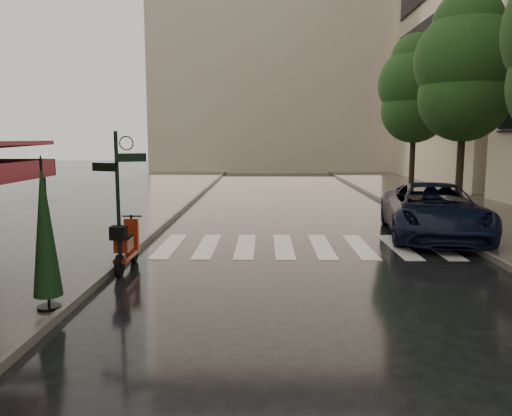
{
  "coord_description": "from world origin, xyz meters",
  "views": [
    {
      "loc": [
        1.92,
        -7.47,
        2.95
      ],
      "look_at": [
        1.73,
        3.6,
        1.4
      ],
      "focal_mm": 35.0,
      "sensor_mm": 36.0,
      "label": 1
    }
  ],
  "objects": [
    {
      "name": "ground",
      "position": [
        0.0,
        0.0,
        0.0
      ],
      "size": [
        120.0,
        120.0,
        0.0
      ],
      "primitive_type": "plane",
      "color": "black",
      "rests_on": "ground"
    },
    {
      "name": "sidewalk_near",
      "position": [
        -4.5,
        12.0,
        0.06
      ],
      "size": [
        6.0,
        60.0,
        0.12
      ],
      "primitive_type": "cube",
      "color": "#38332D",
      "rests_on": "ground"
    },
    {
      "name": "sidewalk_far",
      "position": [
        10.25,
        12.0,
        0.06
      ],
      "size": [
        5.5,
        60.0,
        0.12
      ],
      "primitive_type": "cube",
      "color": "#38332D",
      "rests_on": "ground"
    },
    {
      "name": "curb_near",
      "position": [
        -1.45,
        12.0,
        0.07
      ],
      "size": [
        0.12,
        60.0,
        0.16
      ],
      "primitive_type": "cube",
      "color": "#595651",
      "rests_on": "ground"
    },
    {
      "name": "curb_far",
      "position": [
        7.45,
        12.0,
        0.07
      ],
      "size": [
        0.12,
        60.0,
        0.16
      ],
      "primitive_type": "cube",
      "color": "#595651",
      "rests_on": "ground"
    },
    {
      "name": "crosswalk",
      "position": [
        2.98,
        6.0,
        0.01
      ],
      "size": [
        7.85,
        3.2,
        0.01
      ],
      "color": "silver",
      "rests_on": "ground"
    },
    {
      "name": "signpost",
      "position": [
        -1.19,
        3.0,
        1.83
      ],
      "size": [
        1.17,
        0.29,
        3.1
      ],
      "color": "black",
      "rests_on": "ground"
    },
    {
      "name": "haussmann_far",
      "position": [
        16.5,
        26.0,
        9.25
      ],
      "size": [
        8.0,
        16.0,
        18.5
      ],
      "primitive_type": "cube",
      "color": "#BFA892",
      "rests_on": "ground"
    },
    {
      "name": "backdrop_building",
      "position": [
        3.0,
        38.0,
        10.0
      ],
      "size": [
        22.0,
        6.0,
        20.0
      ],
      "primitive_type": "cube",
      "color": "#BFA892",
      "rests_on": "ground"
    },
    {
      "name": "tree_mid",
      "position": [
        9.5,
        12.0,
        5.59
      ],
      "size": [
        3.8,
        3.8,
        8.34
      ],
      "color": "black",
      "rests_on": "sidewalk_far"
    },
    {
      "name": "tree_far",
      "position": [
        9.7,
        19.0,
        5.46
      ],
      "size": [
        3.8,
        3.8,
        8.16
      ],
      "color": "black",
      "rests_on": "sidewalk_far"
    },
    {
      "name": "scooter",
      "position": [
        -1.2,
        3.45,
        0.53
      ],
      "size": [
        0.46,
        1.75,
        1.15
      ],
      "rotation": [
        0.0,
        0.0,
        0.01
      ],
      "color": "black",
      "rests_on": "ground"
    },
    {
      "name": "parked_car",
      "position": [
        7.0,
        7.44,
        0.8
      ],
      "size": [
        3.47,
        6.1,
        1.61
      ],
      "primitive_type": "imported",
      "rotation": [
        0.0,
        0.0,
        -0.15
      ],
      "color": "black",
      "rests_on": "ground"
    },
    {
      "name": "parasol_back",
      "position": [
        -1.68,
        0.5,
        1.48
      ],
      "size": [
        0.47,
        0.47,
        2.52
      ],
      "color": "black",
      "rests_on": "sidewalk_near"
    }
  ]
}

